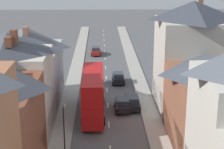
# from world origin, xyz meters

# --- Properties ---
(pavement_left) EXTENTS (2.20, 104.00, 0.14)m
(pavement_left) POSITION_xyz_m (-5.10, 38.00, 0.07)
(pavement_left) COLOR #A8A399
(pavement_left) RESTS_ON ground
(pavement_right) EXTENTS (2.20, 104.00, 0.14)m
(pavement_right) POSITION_xyz_m (5.10, 38.00, 0.07)
(pavement_right) COLOR #A8A399
(pavement_right) RESTS_ON ground
(centre_line_dashes) EXTENTS (0.14, 97.80, 0.01)m
(centre_line_dashes) POSITION_xyz_m (0.00, 36.00, 0.01)
(centre_line_dashes) COLOR silver
(centre_line_dashes) RESTS_ON ground
(double_decker_bus_lead) EXTENTS (2.74, 10.80, 5.30)m
(double_decker_bus_lead) POSITION_xyz_m (-1.81, 26.78, 2.82)
(double_decker_bus_lead) COLOR red
(double_decker_bus_lead) RESTS_ON ground
(car_near_blue) EXTENTS (1.90, 3.81, 1.71)m
(car_near_blue) POSITION_xyz_m (1.80, 39.12, 0.86)
(car_near_blue) COLOR black
(car_near_blue) RESTS_ON ground
(car_near_silver) EXTENTS (1.90, 4.57, 1.63)m
(car_near_silver) POSITION_xyz_m (3.10, 28.96, 0.82)
(car_near_silver) COLOR black
(car_near_silver) RESTS_ON ground
(car_mid_black) EXTENTS (1.90, 4.06, 1.62)m
(car_mid_black) POSITION_xyz_m (1.80, 28.15, 0.81)
(car_mid_black) COLOR black
(car_mid_black) RESTS_ON ground
(car_parked_left_b) EXTENTS (1.90, 4.45, 1.62)m
(car_parked_left_b) POSITION_xyz_m (-1.80, 57.43, 0.82)
(car_parked_left_b) COLOR maroon
(car_parked_left_b) RESTS_ON ground
(street_lamp) EXTENTS (0.20, 1.12, 5.50)m
(street_lamp) POSITION_xyz_m (-4.25, 15.82, 3.24)
(street_lamp) COLOR black
(street_lamp) RESTS_ON ground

